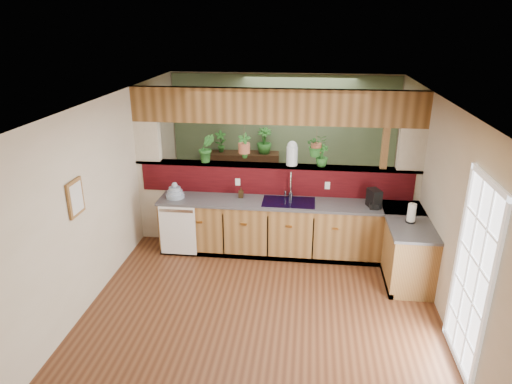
# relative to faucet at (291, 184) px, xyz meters

# --- Properties ---
(ground) EXTENTS (4.60, 7.00, 0.01)m
(ground) POSITION_rel_faucet_xyz_m (-0.27, -1.13, -1.14)
(ground) COLOR #562F1A
(ground) RESTS_ON ground
(ceiling) EXTENTS (4.60, 7.00, 0.01)m
(ceiling) POSITION_rel_faucet_xyz_m (-0.27, -1.13, 1.46)
(ceiling) COLOR brown
(ceiling) RESTS_ON ground
(wall_back) EXTENTS (4.60, 0.02, 2.60)m
(wall_back) POSITION_rel_faucet_xyz_m (-0.27, 2.37, 0.16)
(wall_back) COLOR beige
(wall_back) RESTS_ON ground
(wall_left) EXTENTS (0.02, 7.00, 2.60)m
(wall_left) POSITION_rel_faucet_xyz_m (-2.57, -1.13, 0.16)
(wall_left) COLOR beige
(wall_left) RESTS_ON ground
(wall_right) EXTENTS (0.02, 7.00, 2.60)m
(wall_right) POSITION_rel_faucet_xyz_m (2.03, -1.13, 0.16)
(wall_right) COLOR beige
(wall_right) RESTS_ON ground
(pass_through_partition) EXTENTS (4.60, 0.21, 2.60)m
(pass_through_partition) POSITION_rel_faucet_xyz_m (-0.24, 0.22, 0.05)
(pass_through_partition) COLOR beige
(pass_through_partition) RESTS_ON ground
(pass_through_ledge) EXTENTS (4.60, 0.21, 0.04)m
(pass_through_ledge) POSITION_rel_faucet_xyz_m (-0.27, 0.22, 0.23)
(pass_through_ledge) COLOR brown
(pass_through_ledge) RESTS_ON ground
(header_beam) EXTENTS (4.60, 0.15, 0.55)m
(header_beam) POSITION_rel_faucet_xyz_m (-0.27, 0.22, 1.18)
(header_beam) COLOR brown
(header_beam) RESTS_ON ground
(sage_backwall) EXTENTS (4.55, 0.02, 2.55)m
(sage_backwall) POSITION_rel_faucet_xyz_m (-0.27, 2.35, 0.16)
(sage_backwall) COLOR #546B49
(sage_backwall) RESTS_ON ground
(countertop) EXTENTS (4.14, 1.52, 0.90)m
(countertop) POSITION_rel_faucet_xyz_m (0.57, -0.26, -0.70)
(countertop) COLOR brown
(countertop) RESTS_ON ground
(dishwasher) EXTENTS (0.58, 0.03, 0.82)m
(dishwasher) POSITION_rel_faucet_xyz_m (-1.75, -0.47, -0.69)
(dishwasher) COLOR white
(dishwasher) RESTS_ON ground
(navy_sink) EXTENTS (0.82, 0.50, 0.18)m
(navy_sink) POSITION_rel_faucet_xyz_m (-0.02, -0.16, -0.32)
(navy_sink) COLOR black
(navy_sink) RESTS_ON countertop
(french_door) EXTENTS (0.06, 1.02, 2.16)m
(french_door) POSITION_rel_faucet_xyz_m (2.00, -2.43, -0.09)
(french_door) COLOR white
(french_door) RESTS_ON ground
(framed_print) EXTENTS (0.04, 0.35, 0.45)m
(framed_print) POSITION_rel_faucet_xyz_m (-2.54, -1.93, 0.41)
(framed_print) COLOR brown
(framed_print) RESTS_ON wall_left
(faucet) EXTENTS (0.20, 0.20, 0.46)m
(faucet) POSITION_rel_faucet_xyz_m (0.00, 0.00, 0.00)
(faucet) COLOR #B7B7B2
(faucet) RESTS_ON countertop
(dish_stack) EXTENTS (0.30, 0.30, 0.26)m
(dish_stack) POSITION_rel_faucet_xyz_m (-1.84, -0.18, -0.16)
(dish_stack) COLOR #8898B0
(dish_stack) RESTS_ON countertop
(soap_dispenser) EXTENTS (0.08, 0.08, 0.17)m
(soap_dispenser) POSITION_rel_faucet_xyz_m (-0.79, -0.05, -0.16)
(soap_dispenser) COLOR #392915
(soap_dispenser) RESTS_ON countertop
(coffee_maker) EXTENTS (0.15, 0.25, 0.28)m
(coffee_maker) POSITION_rel_faucet_xyz_m (1.28, -0.22, -0.11)
(coffee_maker) COLOR black
(coffee_maker) RESTS_ON countertop
(paper_towel) EXTENTS (0.14, 0.14, 0.30)m
(paper_towel) POSITION_rel_faucet_xyz_m (1.73, -0.71, -0.11)
(paper_towel) COLOR black
(paper_towel) RESTS_ON countertop
(glass_jar) EXTENTS (0.18, 0.18, 0.40)m
(glass_jar) POSITION_rel_faucet_xyz_m (0.00, 0.22, 0.44)
(glass_jar) COLOR silver
(glass_jar) RESTS_ON pass_through_ledge
(ledge_plant_left) EXTENTS (0.31, 0.28, 0.48)m
(ledge_plant_left) POSITION_rel_faucet_xyz_m (-1.38, 0.22, 0.48)
(ledge_plant_left) COLOR #245F21
(ledge_plant_left) RESTS_ON pass_through_ledge
(ledge_plant_right) EXTENTS (0.21, 0.21, 0.35)m
(ledge_plant_right) POSITION_rel_faucet_xyz_m (0.47, 0.22, 0.42)
(ledge_plant_right) COLOR #245F21
(ledge_plant_right) RESTS_ON pass_through_ledge
(hanging_plant_a) EXTENTS (0.22, 0.19, 0.52)m
(hanging_plant_a) POSITION_rel_faucet_xyz_m (-0.77, 0.22, 0.67)
(hanging_plant_a) COLOR brown
(hanging_plant_a) RESTS_ON header_beam
(hanging_plant_b) EXTENTS (0.37, 0.34, 0.47)m
(hanging_plant_b) POSITION_rel_faucet_xyz_m (0.38, 0.22, 0.74)
(hanging_plant_b) COLOR brown
(hanging_plant_b) RESTS_ON header_beam
(shelving_console) EXTENTS (1.60, 0.54, 1.05)m
(shelving_console) POSITION_rel_faucet_xyz_m (-1.12, 2.12, -0.64)
(shelving_console) COLOR black
(shelving_console) RESTS_ON ground
(shelf_plant_a) EXTENTS (0.28, 0.23, 0.45)m
(shelf_plant_a) POSITION_rel_faucet_xyz_m (-1.53, 2.12, 0.10)
(shelf_plant_a) COLOR #245F21
(shelf_plant_a) RESTS_ON shelving_console
(shelf_plant_b) EXTENTS (0.34, 0.34, 0.53)m
(shelf_plant_b) POSITION_rel_faucet_xyz_m (-0.63, 2.12, 0.14)
(shelf_plant_b) COLOR #245F21
(shelf_plant_b) RESTS_ON shelving_console
(floor_plant) EXTENTS (0.82, 0.77, 0.73)m
(floor_plant) POSITION_rel_faucet_xyz_m (0.16, 1.38, -0.78)
(floor_plant) COLOR #245F21
(floor_plant) RESTS_ON ground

